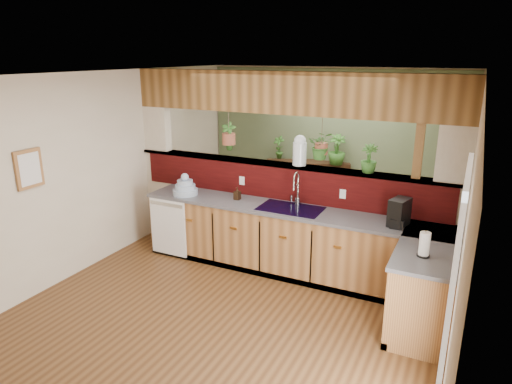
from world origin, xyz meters
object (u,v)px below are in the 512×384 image
at_px(paper_towel, 424,245).
at_px(dish_stack, 185,188).
at_px(faucet, 296,187).
at_px(glass_jar, 300,150).
at_px(coffee_maker, 399,214).
at_px(shelving_console, 307,188).
at_px(soap_dispenser, 237,193).

bearing_deg(paper_towel, dish_stack, 168.13).
xyz_separation_m(faucet, paper_towel, (1.70, -0.93, -0.12)).
height_order(faucet, glass_jar, glass_jar).
xyz_separation_m(coffee_maker, glass_jar, (-1.38, 0.40, 0.54)).
xyz_separation_m(dish_stack, shelving_console, (0.98, 2.36, -0.50)).
bearing_deg(glass_jar, dish_stack, -163.43).
bearing_deg(glass_jar, soap_dispenser, -156.08).
distance_m(faucet, soap_dispenser, 0.84).
xyz_separation_m(coffee_maker, shelving_console, (-1.93, 2.30, -0.55)).
relative_size(faucet, shelving_console, 0.32).
distance_m(dish_stack, paper_towel, 3.35).
distance_m(faucet, glass_jar, 0.50).
xyz_separation_m(paper_towel, shelving_console, (-2.30, 3.05, -0.52)).
distance_m(coffee_maker, glass_jar, 1.54).
xyz_separation_m(soap_dispenser, coffee_maker, (2.15, -0.06, 0.06)).
bearing_deg(faucet, dish_stack, -171.47).
relative_size(faucet, glass_jar, 1.14).
bearing_deg(coffee_maker, glass_jar, 179.05).
distance_m(glass_jar, shelving_console, 2.26).
distance_m(paper_towel, glass_jar, 2.17).
xyz_separation_m(faucet, glass_jar, (-0.05, 0.22, 0.45)).
bearing_deg(shelving_console, dish_stack, -134.93).
height_order(dish_stack, paper_towel, dish_stack).
height_order(coffee_maker, paper_towel, coffee_maker).
height_order(faucet, shelving_console, faucet).
distance_m(soap_dispenser, paper_towel, 2.64).
distance_m(coffee_maker, shelving_console, 3.05).
bearing_deg(shelving_console, coffee_maker, -72.23).
bearing_deg(shelving_console, faucet, -96.48).
height_order(dish_stack, coffee_maker, coffee_maker).
bearing_deg(soap_dispenser, paper_towel, -17.81).
xyz_separation_m(paper_towel, glass_jar, (-1.75, 1.15, 0.57)).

